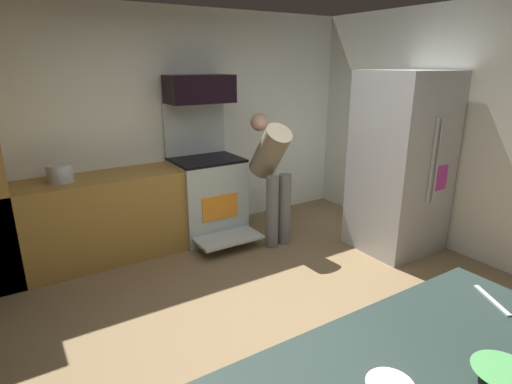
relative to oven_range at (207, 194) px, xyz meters
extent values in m
cube|color=olive|center=(-0.38, -1.97, -0.52)|extent=(5.20, 4.80, 0.02)
cube|color=silver|center=(-0.38, 0.37, 0.79)|extent=(5.20, 0.12, 2.60)
cube|color=silver|center=(2.16, -1.97, 0.79)|extent=(0.12, 4.80, 2.60)
cube|color=olive|center=(-1.28, 0.01, -0.06)|extent=(2.40, 0.60, 0.90)
cube|color=#B4C0BB|center=(0.00, -0.01, -0.05)|extent=(0.76, 0.64, 0.92)
cube|color=black|center=(0.00, -0.01, 0.42)|extent=(0.76, 0.64, 0.03)
cube|color=#B4C0BB|center=(0.00, 0.28, 0.75)|extent=(0.76, 0.06, 0.62)
cube|color=orange|center=(0.00, -0.33, -0.06)|extent=(0.44, 0.01, 0.28)
cube|color=#B4C0BB|center=(0.00, -0.51, -0.37)|extent=(0.72, 0.37, 0.03)
cube|color=black|center=(0.00, 0.09, 1.21)|extent=(0.74, 0.38, 0.31)
cube|color=silver|center=(1.65, -1.40, 0.45)|extent=(0.85, 0.78, 1.93)
cylinder|color=silver|center=(1.61, -1.81, 0.55)|extent=(0.02, 0.02, 0.87)
cylinder|color=silver|center=(1.69, -1.81, 0.55)|extent=(0.02, 0.02, 0.87)
cube|color=#D93DB7|center=(1.81, -1.79, 0.36)|extent=(0.20, 0.01, 0.26)
cylinder|color=slate|center=(0.46, -0.69, -0.10)|extent=(0.14, 0.14, 0.82)
cylinder|color=slate|center=(0.63, -0.69, -0.10)|extent=(0.14, 0.14, 0.82)
cylinder|color=gray|center=(0.55, -0.51, 0.55)|extent=(0.30, 0.60, 0.65)
sphere|color=tan|center=(0.55, -0.28, 0.84)|extent=(0.20, 0.20, 0.20)
cone|color=#4FA155|center=(-0.59, -3.68, 0.42)|extent=(0.22, 0.22, 0.06)
cube|color=#B7BABF|center=(-0.07, -3.36, 0.39)|extent=(0.15, 0.25, 0.01)
cylinder|color=#B6BBBF|center=(-1.54, 0.01, 0.47)|extent=(0.24, 0.24, 0.17)
camera|label=1|loc=(-1.97, -4.22, 1.49)|focal=28.77mm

